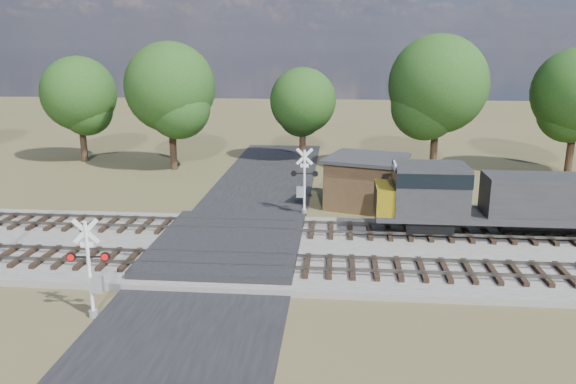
# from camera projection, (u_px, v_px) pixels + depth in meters

# --- Properties ---
(ground) EXTENTS (160.00, 160.00, 0.00)m
(ground) POSITION_uv_depth(u_px,v_px,m) (226.00, 254.00, 27.08)
(ground) COLOR #4A4A27
(ground) RESTS_ON ground
(ballast_bed) EXTENTS (140.00, 10.00, 0.30)m
(ballast_bed) POSITION_uv_depth(u_px,v_px,m) (436.00, 254.00, 26.66)
(ballast_bed) COLOR gray
(ballast_bed) RESTS_ON ground
(road) EXTENTS (7.00, 60.00, 0.08)m
(road) POSITION_uv_depth(u_px,v_px,m) (226.00, 254.00, 27.07)
(road) COLOR black
(road) RESTS_ON ground
(crossing_panel) EXTENTS (7.00, 9.00, 0.62)m
(crossing_panel) POSITION_uv_depth(u_px,v_px,m) (228.00, 245.00, 27.48)
(crossing_panel) COLOR #262628
(crossing_panel) RESTS_ON ground
(track_near) EXTENTS (140.00, 2.60, 0.33)m
(track_near) POSITION_uv_depth(u_px,v_px,m) (287.00, 264.00, 24.77)
(track_near) COLOR black
(track_near) RESTS_ON ballast_bed
(track_far) EXTENTS (140.00, 2.60, 0.33)m
(track_far) POSITION_uv_depth(u_px,v_px,m) (296.00, 228.00, 29.59)
(track_far) COLOR black
(track_far) RESTS_ON ballast_bed
(crossing_signal_near) EXTENTS (1.55, 0.36, 3.84)m
(crossing_signal_near) POSITION_uv_depth(u_px,v_px,m) (92.00, 277.00, 20.47)
(crossing_signal_near) COLOR silver
(crossing_signal_near) RESTS_ON ground
(crossing_signal_far) EXTENTS (1.62, 0.35, 4.01)m
(crossing_signal_far) POSITION_uv_depth(u_px,v_px,m) (303.00, 187.00, 33.12)
(crossing_signal_far) COLOR silver
(crossing_signal_far) RESTS_ON ground
(equipment_shed) EXTENTS (5.78, 5.78, 3.15)m
(equipment_shed) POSITION_uv_depth(u_px,v_px,m) (366.00, 181.00, 34.87)
(equipment_shed) COLOR #452F1D
(equipment_shed) RESTS_ON ground
(treeline) EXTENTS (82.17, 11.24, 11.44)m
(treeline) POSITION_uv_depth(u_px,v_px,m) (321.00, 89.00, 44.09)
(treeline) COLOR black
(treeline) RESTS_ON ground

